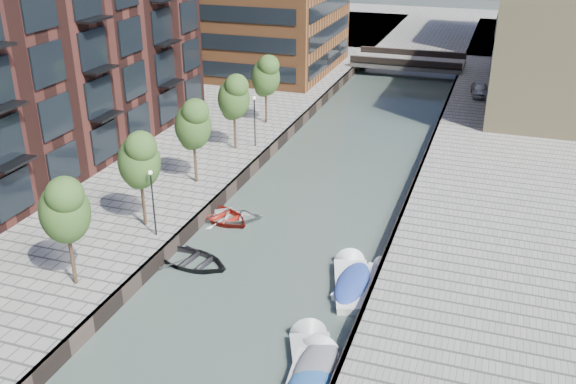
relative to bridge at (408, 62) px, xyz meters
The scene contains 23 objects.
water 32.03m from the bridge, 90.00° to the right, with size 300.00×300.00×0.00m, color #38473F.
quay_right 35.79m from the bridge, 63.43° to the right, with size 20.00×140.00×1.00m, color gray.
quay_wall_left 32.59m from the bridge, 100.79° to the right, with size 0.25×140.00×1.00m, color #332823.
quay_wall_right 32.59m from the bridge, 79.21° to the right, with size 0.25×140.00×1.00m, color #332823.
far_closure 28.01m from the bridge, 90.00° to the left, with size 80.00×40.00×1.00m, color gray.
apartment_block 46.99m from the bridge, 115.46° to the right, with size 8.00×38.00×14.00m, color black.
tan_block_near 19.99m from the bridge, 32.01° to the right, with size 12.00×25.00×14.00m, color tan.
bridge is the anchor object (origin of this frame).
tree_2 54.81m from the bridge, 98.95° to the right, with size 2.50×2.50×5.95m.
tree_3 47.92m from the bridge, 100.25° to the right, with size 2.50×2.50×5.95m.
tree_4 41.08m from the bridge, 102.00° to the right, with size 2.50×2.50×5.95m.
tree_5 34.30m from the bridge, 104.44° to the right, with size 2.50×2.50×5.95m.
tree_6 27.63m from the bridge, 108.10° to the right, with size 2.50×2.50×5.95m.
lamp_1 48.58m from the bridge, 98.53° to the right, with size 0.24×0.24×4.12m.
lamp_2 32.87m from the bridge, 102.68° to the right, with size 0.24×0.24×4.12m.
sloop_2 43.48m from the bridge, 96.87° to the right, with size 3.24×4.53×0.94m, color maroon.
sloop_3 43.21m from the bridge, 96.17° to the right, with size 3.06×4.28×0.89m, color silver.
sloop_4 49.10m from the bridge, 95.20° to the right, with size 3.36×4.70×0.97m, color black.
motorboat_0 56.75m from the bridge, 84.97° to the right, with size 2.42×5.62×1.82m.
motorboat_2 47.92m from the bridge, 83.30° to the right, with size 2.80×4.72×1.49m.
motorboat_3 48.29m from the bridge, 84.36° to the right, with size 3.22×5.57×1.76m.
motorboat_4 55.47m from the bridge, 85.08° to the right, with size 3.80×5.69×1.80m.
car 14.29m from the bridge, 50.90° to the right, with size 1.62×4.02×1.37m, color #AAACAF.
Camera 1 is at (11.05, -5.22, 19.05)m, focal length 40.00 mm.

